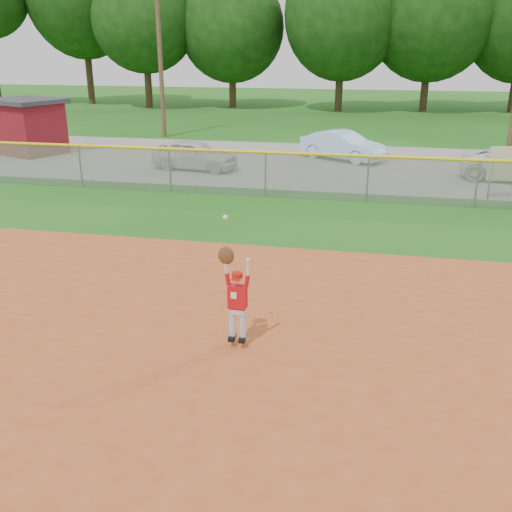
{
  "coord_description": "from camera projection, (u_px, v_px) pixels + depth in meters",
  "views": [
    {
      "loc": [
        3.46,
        -8.31,
        4.81
      ],
      "look_at": [
        1.44,
        1.46,
        1.1
      ],
      "focal_mm": 40.0,
      "sensor_mm": 36.0,
      "label": 1
    }
  ],
  "objects": [
    {
      "name": "power_lines",
      "position": [
        331.0,
        47.0,
        28.34
      ],
      "size": [
        19.4,
        0.24,
        9.0
      ],
      "color": "#4C3823",
      "rests_on": "ground"
    },
    {
      "name": "outfield_fence",
      "position": [
        266.0,
        171.0,
        18.84
      ],
      "size": [
        40.06,
        0.1,
        1.55
      ],
      "color": "gray",
      "rests_on": "ground"
    },
    {
      "name": "utility_shed",
      "position": [
        27.0,
        126.0,
        26.27
      ],
      "size": [
        4.07,
        3.66,
        2.5
      ],
      "color": "maroon",
      "rests_on": "ground"
    },
    {
      "name": "car_blue",
      "position": [
        343.0,
        146.0,
        24.95
      ],
      "size": [
        3.96,
        3.03,
        1.25
      ],
      "primitive_type": "imported",
      "rotation": [
        0.0,
        0.0,
        1.05
      ],
      "color": "#9CC6E9",
      "rests_on": "parking_strip"
    },
    {
      "name": "car_white_a",
      "position": [
        195.0,
        155.0,
        23.04
      ],
      "size": [
        3.66,
        1.89,
        1.19
      ],
      "primitive_type": "imported",
      "rotation": [
        0.0,
        0.0,
        1.43
      ],
      "color": "silver",
      "rests_on": "parking_strip"
    },
    {
      "name": "ballplayer",
      "position": [
        236.0,
        295.0,
        9.33
      ],
      "size": [
        0.54,
        0.24,
        2.17
      ],
      "color": "silver",
      "rests_on": "ground"
    },
    {
      "name": "parking_strip",
      "position": [
        291.0,
        163.0,
        24.65
      ],
      "size": [
        44.0,
        10.0,
        0.03
      ],
      "primitive_type": "cube",
      "color": "gray",
      "rests_on": "ground"
    },
    {
      "name": "tree_line",
      "position": [
        350.0,
        5.0,
        41.95
      ],
      "size": [
        62.37,
        13.0,
        14.43
      ],
      "color": "#422D1C",
      "rests_on": "ground"
    },
    {
      "name": "ground",
      "position": [
        159.0,
        337.0,
        9.97
      ],
      "size": [
        120.0,
        120.0,
        0.0
      ],
      "primitive_type": "plane",
      "color": "#1D5914",
      "rests_on": "ground"
    },
    {
      "name": "clay_infield",
      "position": [
        73.0,
        448.0,
        7.21
      ],
      "size": [
        24.0,
        16.0,
        0.04
      ],
      "primitive_type": "cube",
      "color": "#A5461D",
      "rests_on": "ground"
    }
  ]
}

